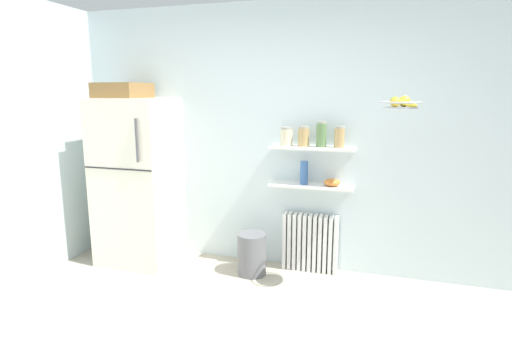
# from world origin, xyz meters

# --- Properties ---
(back_wall) EXTENTS (7.04, 0.10, 2.60)m
(back_wall) POSITION_xyz_m (0.00, 2.05, 1.30)
(back_wall) COLOR silver
(back_wall) RESTS_ON ground_plane
(refrigerator) EXTENTS (0.74, 0.67, 1.84)m
(refrigerator) POSITION_xyz_m (-1.48, 1.68, 0.88)
(refrigerator) COLOR silver
(refrigerator) RESTS_ON ground_plane
(radiator) EXTENTS (0.54, 0.12, 0.58)m
(radiator) POSITION_xyz_m (0.28, 1.92, 0.29)
(radiator) COLOR white
(radiator) RESTS_ON ground_plane
(wall_shelf_lower) EXTENTS (0.80, 0.22, 0.02)m
(wall_shelf_lower) POSITION_xyz_m (0.28, 1.89, 0.87)
(wall_shelf_lower) COLOR white
(wall_shelf_upper) EXTENTS (0.80, 0.22, 0.02)m
(wall_shelf_upper) POSITION_xyz_m (0.28, 1.89, 1.24)
(wall_shelf_upper) COLOR white
(storage_jar_0) EXTENTS (0.12, 0.12, 0.18)m
(storage_jar_0) POSITION_xyz_m (0.03, 1.89, 1.34)
(storage_jar_0) COLOR beige
(storage_jar_0) RESTS_ON wall_shelf_upper
(storage_jar_1) EXTENTS (0.10, 0.10, 0.19)m
(storage_jar_1) POSITION_xyz_m (0.20, 1.89, 1.34)
(storage_jar_1) COLOR tan
(storage_jar_1) RESTS_ON wall_shelf_upper
(storage_jar_2) EXTENTS (0.09, 0.09, 0.24)m
(storage_jar_2) POSITION_xyz_m (0.36, 1.89, 1.37)
(storage_jar_2) COLOR #5B7F4C
(storage_jar_2) RESTS_ON wall_shelf_upper
(storage_jar_3) EXTENTS (0.09, 0.09, 0.20)m
(storage_jar_3) POSITION_xyz_m (0.53, 1.89, 1.35)
(storage_jar_3) COLOR tan
(storage_jar_3) RESTS_ON wall_shelf_upper
(vase) EXTENTS (0.08, 0.08, 0.22)m
(vase) POSITION_xyz_m (0.21, 1.89, 1.00)
(vase) COLOR #38609E
(vase) RESTS_ON wall_shelf_lower
(shelf_bowl) EXTENTS (0.15, 0.15, 0.07)m
(shelf_bowl) POSITION_xyz_m (0.47, 1.89, 0.92)
(shelf_bowl) COLOR orange
(shelf_bowl) RESTS_ON wall_shelf_lower
(trash_bin) EXTENTS (0.28, 0.28, 0.41)m
(trash_bin) POSITION_xyz_m (-0.25, 1.67, 0.20)
(trash_bin) COLOR slate
(trash_bin) RESTS_ON ground_plane
(hanging_fruit_basket) EXTENTS (0.31, 0.31, 0.10)m
(hanging_fruit_basket) POSITION_xyz_m (1.01, 1.45, 1.67)
(hanging_fruit_basket) COLOR #B2B2B7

